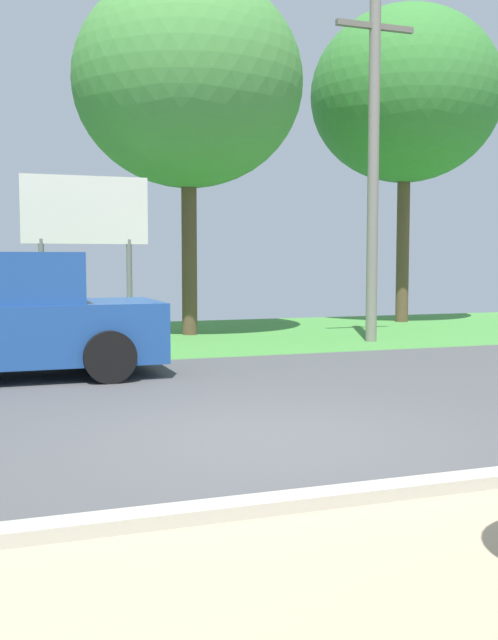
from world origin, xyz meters
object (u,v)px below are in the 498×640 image
Objects in this scene: utility_pole at (373,164)px; tree_center_back at (405,96)px; roadside_billboard at (85,222)px; tree_right_mid at (188,83)px.

utility_pole is 0.83× the size of tree_center_back.
roadside_billboard is at bearing -163.08° from tree_center_back.
utility_pole is 6.00m from tree_center_back.
tree_center_back is at bearing 16.92° from roadside_billboard.
utility_pole is 4.78m from tree_right_mid.
tree_right_mid reaches higher than utility_pole.
tree_right_mid is (-3.34, 2.74, 2.04)m from utility_pole.
utility_pole is 2.08× the size of roadside_billboard.
tree_center_back is (3.34, 4.28, 2.54)m from utility_pole.
utility_pole is 0.88× the size of tree_right_mid.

